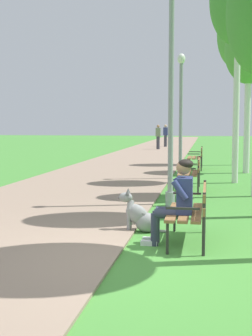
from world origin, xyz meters
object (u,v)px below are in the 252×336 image
object	(u,v)px
dog_grey	(140,216)
pedestrian_distant	(158,137)
person_seated_on_near_bench	(177,198)
birch_tree_fifth	(249,53)
park_bench_mid	(192,171)
park_bench_far	(197,156)
pedestrian_further_distant	(165,136)
lamp_post_near	(171,93)
birch_tree_fourth	(239,3)
lamp_post_mid	(181,115)
park_bench_near	(192,208)
birch_tree_sixth	(237,36)

from	to	relation	value
dog_grey	pedestrian_distant	distance (m)	23.92
person_seated_on_near_bench	birch_tree_fifth	size ratio (longest dim) A/B	0.23
park_bench_mid	park_bench_far	distance (m)	5.73
pedestrian_distant	pedestrian_further_distant	size ratio (longest dim) A/B	1.00
park_bench_mid	dog_grey	world-z (taller)	park_bench_mid
lamp_post_near	birch_tree_fourth	size ratio (longest dim) A/B	0.71
person_seated_on_near_bench	lamp_post_near	bearing A→B (deg)	96.12
pedestrian_distant	lamp_post_mid	bearing A→B (deg)	-81.72
park_bench_far	person_seated_on_near_bench	bearing A→B (deg)	-90.11
park_bench_near	lamp_post_near	bearing A→B (deg)	100.23
lamp_post_near	birch_tree_fifth	distance (m)	7.69
park_bench_mid	pedestrian_further_distant	world-z (taller)	pedestrian_further_distant
lamp_post_mid	pedestrian_further_distant	bearing A→B (deg)	96.33
dog_grey	lamp_post_mid	distance (m)	7.59
dog_grey	birch_tree_fourth	world-z (taller)	birch_tree_fourth
park_bench_mid	dog_grey	bearing A→B (deg)	-97.54
park_bench_far	birch_tree_fifth	size ratio (longest dim) A/B	0.28
park_bench_mid	birch_tree_sixth	bearing A→B (deg)	79.18
park_bench_near	lamp_post_near	xyz separation A→B (m)	(-0.56, 3.09, 1.88)
park_bench_near	lamp_post_mid	distance (m)	8.10
birch_tree_fifth	pedestrian_distant	bearing A→B (deg)	107.96
lamp_post_near	dog_grey	bearing A→B (deg)	-96.58
park_bench_mid	birch_tree_fifth	world-z (taller)	birch_tree_fifth
dog_grey	birch_tree_sixth	bearing A→B (deg)	80.45
pedestrian_distant	park_bench_mid	bearing A→B (deg)	-81.45
lamp_post_mid	birch_tree_fifth	bearing A→B (deg)	46.68
lamp_post_near	pedestrian_further_distant	distance (m)	24.89
park_bench_near	birch_tree_sixth	world-z (taller)	birch_tree_sixth
park_bench_mid	park_bench_far	size ratio (longest dim) A/B	1.00
dog_grey	birch_tree_fifth	xyz separation A→B (m)	(2.41, 9.70, 3.91)
park_bench_near	birch_tree_fifth	size ratio (longest dim) A/B	0.28
park_bench_near	person_seated_on_near_bench	size ratio (longest dim) A/B	1.20
lamp_post_near	person_seated_on_near_bench	bearing A→B (deg)	-83.88
birch_tree_fourth	dog_grey	bearing A→B (deg)	-105.43
park_bench_near	lamp_post_near	world-z (taller)	lamp_post_near
lamp_post_mid	birch_tree_fifth	size ratio (longest dim) A/B	0.72
birch_tree_fourth	pedestrian_further_distant	distance (m)	21.30
park_bench_far	birch_tree_sixth	xyz separation A→B (m)	(1.50, 2.12, 4.78)
park_bench_mid	lamp_post_mid	distance (m)	2.83
park_bench_near	pedestrian_distant	size ratio (longest dim) A/B	0.91
park_bench_near	person_seated_on_near_bench	xyz separation A→B (m)	(-0.21, -0.17, 0.17)
dog_grey	lamp_post_mid	size ratio (longest dim) A/B	0.21
park_bench_near	lamp_post_mid	size ratio (longest dim) A/B	0.39
park_bench_near	dog_grey	world-z (taller)	park_bench_near
birch_tree_fourth	park_bench_mid	bearing A→B (deg)	-124.55
park_bench_near	park_bench_far	distance (m)	11.31
pedestrian_distant	lamp_post_near	bearing A→B (deg)	-83.43
park_bench_near	lamp_post_near	distance (m)	3.66
lamp_post_mid	birch_tree_sixth	world-z (taller)	birch_tree_sixth
park_bench_mid	person_seated_on_near_bench	world-z (taller)	person_seated_on_near_bench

